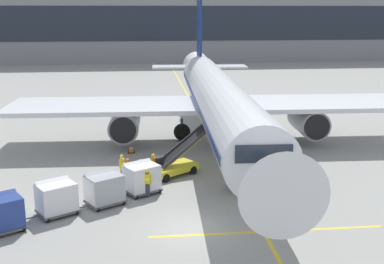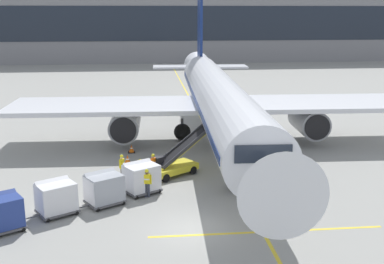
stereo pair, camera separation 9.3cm
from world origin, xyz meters
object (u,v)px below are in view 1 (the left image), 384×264
(baggage_cart_second, at_px, (104,188))
(ground_crew_wingwalker, at_px, (153,165))
(belt_loader, at_px, (175,162))
(baggage_cart_third, at_px, (56,197))
(safety_cone_engine_keepout, at_px, (127,160))
(ground_crew_marshaller, at_px, (140,170))
(baggage_cart_lead, at_px, (141,177))
(ground_crew_by_carts, at_px, (122,166))
(safety_cone_wingtip, at_px, (131,149))
(parked_airplane, at_px, (217,99))
(baggage_cart_fourth, at_px, (1,213))
(ground_crew_by_loader, at_px, (147,181))

(baggage_cart_second, distance_m, ground_crew_wingwalker, 4.95)
(belt_loader, relative_size, baggage_cart_third, 1.81)
(safety_cone_engine_keepout, bearing_deg, ground_crew_marshaller, -77.84)
(ground_crew_marshaller, bearing_deg, baggage_cart_lead, -88.00)
(ground_crew_by_carts, distance_m, safety_cone_wingtip, 6.34)
(safety_cone_wingtip, bearing_deg, ground_crew_marshaller, -84.31)
(parked_airplane, bearing_deg, baggage_cart_lead, -120.06)
(parked_airplane, height_order, safety_cone_engine_keepout, parked_airplane)
(belt_loader, height_order, baggage_cart_fourth, belt_loader)
(safety_cone_engine_keepout, bearing_deg, ground_crew_wingwalker, -61.74)
(baggage_cart_lead, height_order, safety_cone_engine_keepout, baggage_cart_lead)
(ground_crew_wingwalker, bearing_deg, belt_loader, 26.98)
(baggage_cart_second, relative_size, ground_crew_by_carts, 1.57)
(ground_crew_wingwalker, relative_size, safety_cone_engine_keepout, 2.52)
(ground_crew_wingwalker, xyz_separation_m, safety_cone_engine_keepout, (-1.79, 3.34, -0.66))
(ground_crew_marshaller, bearing_deg, ground_crew_by_carts, 137.38)
(baggage_cart_second, distance_m, safety_cone_wingtip, 10.41)
(parked_airplane, relative_size, baggage_cart_fourth, 16.16)
(ground_crew_by_loader, bearing_deg, baggage_cart_fourth, -152.60)
(parked_airplane, bearing_deg, ground_crew_marshaller, -123.44)
(parked_airplane, xyz_separation_m, baggage_cart_second, (-8.45, -12.58, -2.73))
(belt_loader, bearing_deg, ground_crew_marshaller, -141.30)
(baggage_cart_fourth, bearing_deg, ground_crew_by_loader, 27.40)
(baggage_cart_third, xyz_separation_m, ground_crew_marshaller, (4.56, 4.01, -0.00))
(belt_loader, distance_m, ground_crew_by_loader, 4.34)
(belt_loader, distance_m, ground_crew_marshaller, 2.98)
(parked_airplane, relative_size, ground_crew_by_carts, 25.40)
(baggage_cart_third, xyz_separation_m, baggage_cart_fourth, (-2.40, -1.81, 0.00))
(parked_airplane, relative_size, baggage_cart_second, 16.16)
(ground_crew_by_carts, distance_m, ground_crew_wingwalker, 2.04)
(ground_crew_wingwalker, relative_size, safety_cone_wingtip, 2.78)
(belt_loader, distance_m, baggage_cart_third, 9.05)
(baggage_cart_lead, height_order, baggage_cart_third, same)
(belt_loader, distance_m, ground_crew_by_carts, 3.61)
(ground_crew_wingwalker, bearing_deg, baggage_cart_second, -125.93)
(baggage_cart_fourth, bearing_deg, parked_airplane, 49.28)
(baggage_cart_lead, xyz_separation_m, baggage_cart_fourth, (-7.00, -4.55, 0.00))
(belt_loader, height_order, baggage_cart_second, belt_loader)
(parked_airplane, bearing_deg, ground_crew_wingwalker, -122.94)
(baggage_cart_lead, bearing_deg, baggage_cart_third, -149.32)
(baggage_cart_fourth, bearing_deg, safety_cone_engine_keepout, 59.72)
(ground_crew_by_loader, xyz_separation_m, ground_crew_wingwalker, (0.44, 3.13, 0.00))
(baggage_cart_second, relative_size, safety_cone_wingtip, 4.37)
(baggage_cart_third, relative_size, baggage_cart_fourth, 1.00)
(ground_crew_by_loader, relative_size, safety_cone_wingtip, 2.78)
(ground_crew_by_loader, height_order, ground_crew_marshaller, same)
(baggage_cart_lead, bearing_deg, belt_loader, 54.05)
(baggage_cart_second, relative_size, ground_crew_by_loader, 1.57)
(ground_crew_by_loader, height_order, ground_crew_wingwalker, same)
(ground_crew_by_carts, height_order, safety_cone_engine_keepout, ground_crew_by_carts)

